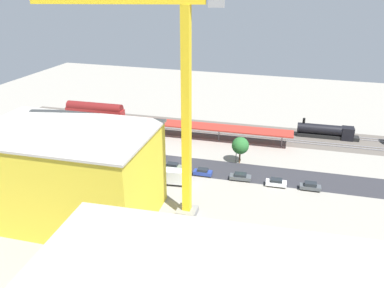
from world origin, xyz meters
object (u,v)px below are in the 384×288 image
(box_truck_1, at_px, (168,177))
(street_tree_2, at_px, (240,146))
(parked_car_3, at_px, (203,172))
(construction_building, at_px, (69,175))
(box_truck_0, at_px, (124,169))
(locomotive, at_px, (328,132))
(street_tree_1, at_px, (77,129))
(parked_car_4, at_px, (172,167))
(parked_car_1, at_px, (276,183))
(box_truck_2, at_px, (74,166))
(parked_car_6, at_px, (112,159))
(platform_canopy_near, at_px, (189,125))
(tower_crane, at_px, (171,94))
(freight_coach_far, at_px, (95,112))
(parked_car_2, at_px, (240,177))
(traffic_light, at_px, (236,148))
(parked_car_0, at_px, (310,187))
(street_tree_0, at_px, (57,121))
(parked_car_5, at_px, (140,164))

(box_truck_1, height_order, street_tree_2, street_tree_2)
(parked_car_3, xyz_separation_m, construction_building, (18.97, 21.27, 7.35))
(box_truck_0, bearing_deg, street_tree_2, -148.69)
(locomotive, height_order, parked_car_3, locomotive)
(street_tree_1, bearing_deg, parked_car_4, 166.15)
(box_truck_0, bearing_deg, parked_car_1, -170.98)
(box_truck_2, bearing_deg, parked_car_6, -125.65)
(platform_canopy_near, xyz_separation_m, street_tree_1, (26.68, 12.75, 0.48))
(tower_crane, distance_m, street_tree_1, 46.23)
(box_truck_0, xyz_separation_m, box_truck_2, (11.57, 1.70, -0.02))
(freight_coach_far, bearing_deg, locomotive, -174.67)
(box_truck_0, bearing_deg, platform_canopy_near, -105.27)
(parked_car_2, height_order, parked_car_6, parked_car_6)
(parked_car_4, xyz_separation_m, parked_car_6, (15.28, 0.04, -0.03))
(street_tree_2, xyz_separation_m, traffic_light, (0.78, 0.62, -0.34))
(locomotive, xyz_separation_m, parked_car_4, (34.41, 30.51, -1.03))
(construction_building, relative_size, traffic_light, 4.94)
(parked_car_2, distance_m, street_tree_2, 9.34)
(street_tree_2, bearing_deg, parked_car_1, 136.40)
(parked_car_0, height_order, parked_car_3, parked_car_0)
(parked_car_2, bearing_deg, parked_car_6, -0.30)
(parked_car_1, relative_size, street_tree_0, 0.53)
(platform_canopy_near, xyz_separation_m, street_tree_2, (-16.06, 11.63, 0.72))
(box_truck_0, bearing_deg, parked_car_4, -147.32)
(parked_car_0, bearing_deg, traffic_light, -24.84)
(tower_crane, bearing_deg, parked_car_0, -145.62)
(locomotive, distance_m, parked_car_3, 41.20)
(platform_canopy_near, bearing_deg, parked_car_5, 74.79)
(construction_building, distance_m, box_truck_1, 21.27)
(box_truck_1, bearing_deg, locomotive, -132.03)
(tower_crane, bearing_deg, traffic_light, -106.26)
(locomotive, xyz_separation_m, box_truck_1, (33.10, 36.72, -0.17))
(box_truck_1, bearing_deg, construction_building, 50.27)
(platform_canopy_near, distance_m, locomotive, 38.05)
(parked_car_4, bearing_deg, box_truck_0, 32.68)
(platform_canopy_near, relative_size, parked_car_4, 12.40)
(parked_car_1, bearing_deg, parked_car_5, 0.36)
(locomotive, relative_size, parked_car_6, 3.41)
(parked_car_3, bearing_deg, parked_car_4, -4.06)
(freight_coach_far, height_order, parked_car_2, freight_coach_far)
(parked_car_3, xyz_separation_m, parked_car_4, (7.32, -0.52, 0.04))
(street_tree_0, xyz_separation_m, street_tree_1, (-6.79, 1.37, -1.01))
(parked_car_2, height_order, parked_car_5, parked_car_5)
(parked_car_5, bearing_deg, box_truck_2, 27.19)
(platform_canopy_near, relative_size, traffic_light, 9.13)
(freight_coach_far, bearing_deg, parked_car_2, 153.57)
(platform_canopy_near, distance_m, street_tree_1, 29.58)
(locomotive, relative_size, street_tree_0, 1.99)
(tower_crane, relative_size, box_truck_1, 3.80)
(parked_car_1, relative_size, parked_car_2, 0.94)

